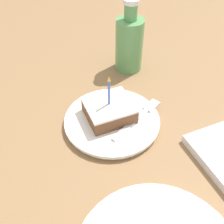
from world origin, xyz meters
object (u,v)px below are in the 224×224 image
object	(u,v)px
bottle	(129,43)
fork	(140,116)
plate	(112,120)
cake_slice	(109,110)

from	to	relation	value
bottle	fork	bearing A→B (deg)	-19.14
plate	cake_slice	distance (m)	0.03
fork	bottle	bearing A→B (deg)	160.86
fork	plate	bearing A→B (deg)	-109.95
plate	cake_slice	world-z (taller)	cake_slice
plate	bottle	distance (m)	0.26
cake_slice	fork	xyz separation A→B (m)	(0.03, 0.07, -0.02)
plate	bottle	size ratio (longest dim) A/B	1.10
fork	bottle	xyz separation A→B (m)	(-0.23, 0.08, 0.06)
plate	cake_slice	bearing A→B (deg)	-157.84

